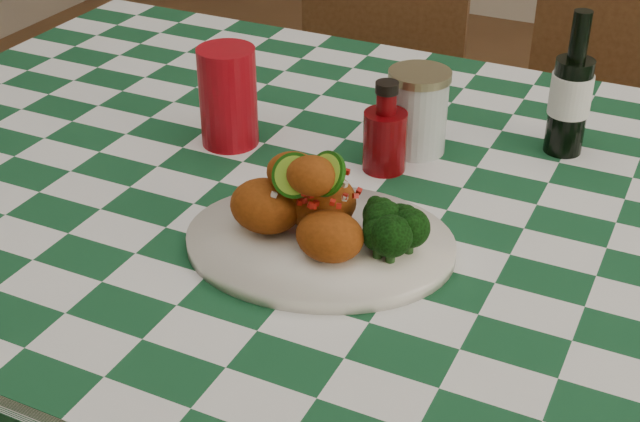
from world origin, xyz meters
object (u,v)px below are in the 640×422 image
at_px(plate, 320,243).
at_px(ketchup_bottle, 385,127).
at_px(fried_chicken_pile, 316,198).
at_px(beer_bottle, 572,84).
at_px(wooden_chair_right, 603,182).
at_px(wooden_chair_left, 360,168).
at_px(red_tumbler, 228,97).
at_px(dining_table, 367,408).
at_px(mason_jar, 418,111).

xyz_separation_m(plate, ketchup_bottle, (-0.01, 0.22, 0.06)).
relative_size(fried_chicken_pile, ketchup_bottle, 1.29).
distance_m(beer_bottle, wooden_chair_right, 0.64).
xyz_separation_m(beer_bottle, wooden_chair_left, (-0.51, 0.45, -0.48)).
bearing_deg(plate, beer_bottle, 61.99).
distance_m(red_tumbler, ketchup_bottle, 0.24).
height_order(plate, wooden_chair_left, wooden_chair_left).
relative_size(dining_table, plate, 5.05).
bearing_deg(plate, wooden_chair_left, 109.80).
distance_m(red_tumbler, wooden_chair_left, 0.78).
bearing_deg(wooden_chair_right, plate, -104.40).
xyz_separation_m(fried_chicken_pile, ketchup_bottle, (-0.00, 0.22, -0.01)).
relative_size(ketchup_bottle, mason_jar, 1.07).
relative_size(red_tumbler, mason_jar, 1.20).
bearing_deg(wooden_chair_right, red_tumbler, -124.70).
bearing_deg(wooden_chair_left, beer_bottle, -49.36).
bearing_deg(wooden_chair_right, wooden_chair_left, -175.24).
relative_size(fried_chicken_pile, wooden_chair_left, 0.20).
xyz_separation_m(ketchup_bottle, wooden_chair_right, (0.23, 0.66, -0.37)).
relative_size(fried_chicken_pile, red_tumbler, 1.15).
distance_m(mason_jar, beer_bottle, 0.22).
height_order(ketchup_bottle, mason_jar, ketchup_bottle).
height_order(ketchup_bottle, wooden_chair_right, wooden_chair_right).
xyz_separation_m(ketchup_bottle, beer_bottle, (0.22, 0.16, 0.04)).
bearing_deg(beer_bottle, dining_table, -130.52).
relative_size(plate, ketchup_bottle, 2.50).
relative_size(red_tumbler, ketchup_bottle, 1.12).
height_order(beer_bottle, wooden_chair_right, beer_bottle).
distance_m(plate, red_tumbler, 0.32).
bearing_deg(dining_table, wooden_chair_right, 73.33).
distance_m(ketchup_bottle, beer_bottle, 0.27).
bearing_deg(fried_chicken_pile, wooden_chair_left, 109.50).
bearing_deg(ketchup_bottle, dining_table, -77.64).
bearing_deg(wooden_chair_right, ketchup_bottle, -109.61).
relative_size(ketchup_bottle, wooden_chair_right, 0.14).
bearing_deg(dining_table, mason_jar, 87.98).
bearing_deg(wooden_chair_right, mason_jar, -110.12).
height_order(red_tumbler, ketchup_bottle, red_tumbler).
bearing_deg(wooden_chair_left, ketchup_bottle, -72.37).
height_order(wooden_chair_left, wooden_chair_right, wooden_chair_right).
distance_m(beer_bottle, wooden_chair_left, 0.83).
height_order(red_tumbler, wooden_chair_right, wooden_chair_right).
bearing_deg(dining_table, ketchup_bottle, 102.36).
bearing_deg(fried_chicken_pile, mason_jar, 86.72).
height_order(dining_table, plate, plate).
xyz_separation_m(dining_table, beer_bottle, (0.20, 0.23, 0.50)).
xyz_separation_m(red_tumbler, ketchup_bottle, (0.24, 0.02, -0.01)).
height_order(fried_chicken_pile, mason_jar, fried_chicken_pile).
bearing_deg(dining_table, wooden_chair_left, 114.33).
xyz_separation_m(fried_chicken_pile, wooden_chair_left, (-0.30, 0.84, -0.44)).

